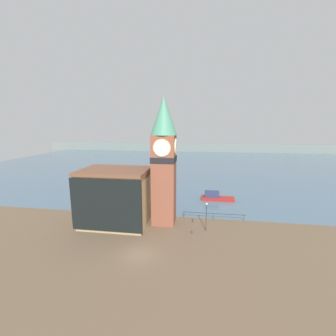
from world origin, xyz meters
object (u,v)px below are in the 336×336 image
object	(u,v)px
clock_tower	(164,159)
mooring_bollard_far	(193,232)
boat_near	(216,197)
mooring_bollard_near	(193,219)
pier_building	(115,197)
lamp_post	(206,212)

from	to	relation	value
clock_tower	mooring_bollard_far	distance (m)	11.72
clock_tower	boat_near	xyz separation A→B (m)	(8.95, 12.59, -9.85)
mooring_bollard_near	pier_building	bearing A→B (deg)	-169.54
mooring_bollard_far	mooring_bollard_near	bearing A→B (deg)	90.74
lamp_post	boat_near	bearing A→B (deg)	81.16
lamp_post	clock_tower	bearing A→B (deg)	163.56
pier_building	boat_near	bearing A→B (deg)	40.55
pier_building	mooring_bollard_far	bearing A→B (deg)	-8.33
mooring_bollard_near	lamp_post	bearing A→B (deg)	-54.22
clock_tower	mooring_bollard_far	xyz separation A→B (m)	(4.78, -3.34, -10.16)
boat_near	mooring_bollard_far	distance (m)	16.47
boat_near	pier_building	bearing A→B (deg)	-139.24
boat_near	lamp_post	xyz separation A→B (m)	(-2.26, -14.56, 2.34)
mooring_bollard_near	mooring_bollard_far	xyz separation A→B (m)	(0.05, -4.08, -0.09)
pier_building	lamp_post	world-z (taller)	pier_building
mooring_bollard_near	lamp_post	world-z (taller)	lamp_post
clock_tower	boat_near	size ratio (longest dim) A/B	2.91
lamp_post	pier_building	bearing A→B (deg)	178.24
clock_tower	boat_near	bearing A→B (deg)	54.60
pier_building	lamp_post	size ratio (longest dim) A/B	2.42
boat_near	mooring_bollard_near	bearing A→B (deg)	-109.36
clock_tower	lamp_post	bearing A→B (deg)	-16.44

